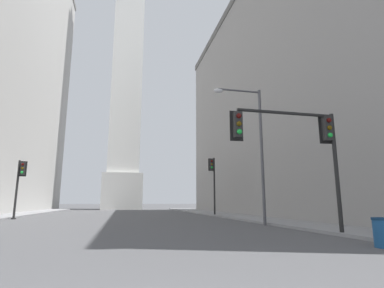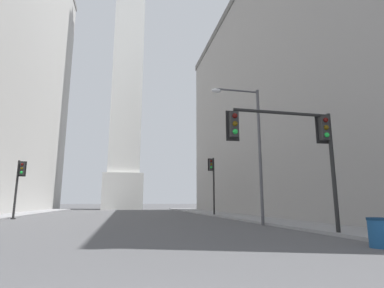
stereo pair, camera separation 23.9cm
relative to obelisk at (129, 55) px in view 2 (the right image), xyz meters
name	(u,v)px [view 2 (the right image)]	position (x,y,z in m)	size (l,w,h in m)	color
sidewalk_right	(260,218)	(11.55, -35.28, -31.41)	(5.00, 70.67, 0.15)	gray
building_right	(341,97)	(23.83, -31.46, -18.37)	(23.17, 45.34, 26.21)	gray
obelisk	(129,55)	(0.00, 0.00, 0.00)	(7.32, 7.32, 66.16)	silver
traffic_light_mid_left	(19,180)	(-8.51, -31.01, -28.22)	(0.76, 0.53, 4.93)	black
traffic_light_near_right	(297,140)	(7.62, -47.76, -27.37)	(5.08, 0.51, 5.39)	black
traffic_light_mid_right	(212,177)	(9.28, -29.08, -27.53)	(0.77, 0.51, 6.00)	black
street_lamp	(252,139)	(8.27, -41.62, -26.09)	(3.30, 0.36, 8.81)	#4C4C51
trash_bin	(379,233)	(8.29, -50.94, -31.01)	(0.64, 0.64, 0.93)	navy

